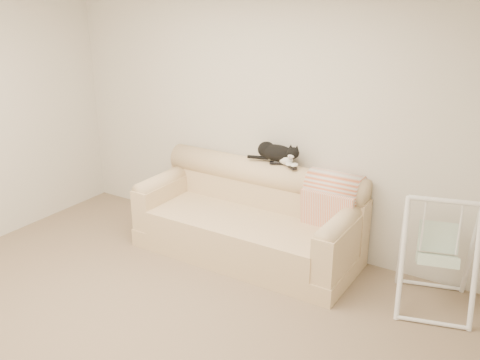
# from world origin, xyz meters

# --- Properties ---
(ground_plane) EXTENTS (5.00, 5.00, 0.00)m
(ground_plane) POSITION_xyz_m (0.00, 0.00, 0.00)
(ground_plane) COLOR #73614C
(ground_plane) RESTS_ON ground
(room_shell) EXTENTS (5.04, 4.04, 2.60)m
(room_shell) POSITION_xyz_m (0.00, 0.00, 1.53)
(room_shell) COLOR beige
(room_shell) RESTS_ON ground
(sofa) EXTENTS (2.20, 0.93, 0.90)m
(sofa) POSITION_xyz_m (-0.06, 1.62, 0.35)
(sofa) COLOR tan
(sofa) RESTS_ON ground
(remote_a) EXTENTS (0.19, 0.11, 0.03)m
(remote_a) POSITION_xyz_m (0.12, 1.85, 0.91)
(remote_a) COLOR black
(remote_a) RESTS_ON sofa
(remote_b) EXTENTS (0.16, 0.14, 0.02)m
(remote_b) POSITION_xyz_m (0.27, 1.83, 0.91)
(remote_b) COLOR black
(remote_b) RESTS_ON sofa
(tuxedo_cat) EXTENTS (0.55, 0.22, 0.22)m
(tuxedo_cat) POSITION_xyz_m (0.10, 1.87, 1.00)
(tuxedo_cat) COLOR black
(tuxedo_cat) RESTS_ON sofa
(throw_blanket) EXTENTS (0.51, 0.38, 0.58)m
(throw_blanket) POSITION_xyz_m (0.71, 1.84, 0.72)
(throw_blanket) COLOR #E16D40
(throw_blanket) RESTS_ON sofa
(baby_swing) EXTENTS (0.74, 0.77, 0.98)m
(baby_swing) POSITION_xyz_m (1.73, 1.61, 0.49)
(baby_swing) COLOR white
(baby_swing) RESTS_ON ground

